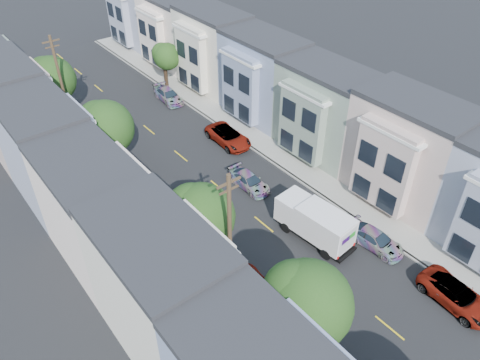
# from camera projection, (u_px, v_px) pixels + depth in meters

# --- Properties ---
(ground) EXTENTS (160.00, 160.00, 0.00)m
(ground) POSITION_uv_depth(u_px,v_px,m) (319.00, 270.00, 32.78)
(ground) COLOR black
(ground) RESTS_ON ground
(road_slab) EXTENTS (12.00, 70.00, 0.02)m
(road_slab) POSITION_uv_depth(u_px,v_px,m) (199.00, 171.00, 42.11)
(road_slab) COLOR black
(road_slab) RESTS_ON ground
(curb_left) EXTENTS (0.30, 70.00, 0.15)m
(curb_left) POSITION_uv_depth(u_px,v_px,m) (139.00, 197.00, 39.09)
(curb_left) COLOR gray
(curb_left) RESTS_ON ground
(curb_right) EXTENTS (0.30, 70.00, 0.15)m
(curb_right) POSITION_uv_depth(u_px,v_px,m) (251.00, 147.00, 45.04)
(curb_right) COLOR gray
(curb_right) RESTS_ON ground
(sidewalk_left) EXTENTS (2.60, 70.00, 0.15)m
(sidewalk_left) POSITION_uv_depth(u_px,v_px,m) (125.00, 203.00, 38.45)
(sidewalk_left) COLOR gray
(sidewalk_left) RESTS_ON ground
(sidewalk_right) EXTENTS (2.60, 70.00, 0.15)m
(sidewalk_right) POSITION_uv_depth(u_px,v_px,m) (261.00, 143.00, 45.68)
(sidewalk_right) COLOR gray
(sidewalk_right) RESTS_ON ground
(centerline) EXTENTS (0.12, 70.00, 0.01)m
(centerline) POSITION_uv_depth(u_px,v_px,m) (199.00, 171.00, 42.11)
(centerline) COLOR gold
(centerline) RESTS_ON ground
(townhouse_row_left) EXTENTS (5.00, 70.00, 8.50)m
(townhouse_row_left) POSITION_uv_depth(u_px,v_px,m) (81.00, 223.00, 36.63)
(townhouse_row_left) COLOR gray
(townhouse_row_left) RESTS_ON ground
(townhouse_row_right) EXTENTS (5.00, 70.00, 8.50)m
(townhouse_row_right) POSITION_uv_depth(u_px,v_px,m) (289.00, 131.00, 47.60)
(townhouse_row_right) COLOR gray
(townhouse_row_right) RESTS_ON ground
(tree_b) EXTENTS (4.70, 4.70, 7.99)m
(tree_b) POSITION_uv_depth(u_px,v_px,m) (306.00, 306.00, 23.56)
(tree_b) COLOR black
(tree_b) RESTS_ON ground
(tree_c) EXTENTS (4.46, 4.46, 7.10)m
(tree_c) POSITION_uv_depth(u_px,v_px,m) (200.00, 217.00, 29.95)
(tree_c) COLOR black
(tree_c) RESTS_ON ground
(tree_d) EXTENTS (4.67, 4.67, 7.26)m
(tree_d) POSITION_uv_depth(u_px,v_px,m) (105.00, 129.00, 38.52)
(tree_d) COLOR black
(tree_d) RESTS_ON ground
(tree_e) EXTENTS (4.70, 4.70, 7.02)m
(tree_e) POSITION_uv_depth(u_px,v_px,m) (51.00, 80.00, 46.31)
(tree_e) COLOR black
(tree_e) RESTS_ON ground
(tree_far_r) EXTENTS (3.10, 3.10, 5.19)m
(tree_far_r) POSITION_uv_depth(u_px,v_px,m) (166.00, 57.00, 53.50)
(tree_far_r) COLOR black
(tree_far_r) RESTS_ON ground
(utility_pole_near) EXTENTS (1.60, 0.26, 10.00)m
(utility_pole_near) POSITION_uv_depth(u_px,v_px,m) (230.00, 242.00, 27.79)
(utility_pole_near) COLOR #42301E
(utility_pole_near) RESTS_ON ground
(utility_pole_far) EXTENTS (1.60, 0.26, 10.00)m
(utility_pole_far) POSITION_uv_depth(u_px,v_px,m) (62.00, 87.00, 43.97)
(utility_pole_far) COLOR #42301E
(utility_pole_far) RESTS_ON ground
(fedex_truck) EXTENTS (2.32, 6.02, 2.89)m
(fedex_truck) POSITION_uv_depth(u_px,v_px,m) (315.00, 222.00, 34.40)
(fedex_truck) COLOR white
(fedex_truck) RESTS_ON ground
(lead_sedan) EXTENTS (1.77, 4.12, 1.23)m
(lead_sedan) POSITION_uv_depth(u_px,v_px,m) (249.00, 181.00, 39.90)
(lead_sedan) COLOR black
(lead_sedan) RESTS_ON ground
(parked_left_c) EXTENTS (2.34, 4.84, 1.33)m
(parked_left_c) POSITION_uv_depth(u_px,v_px,m) (259.00, 292.00, 30.44)
(parked_left_c) COLOR #A4ACB4
(parked_left_c) RESTS_ON ground
(parked_left_d) EXTENTS (1.74, 3.89, 1.23)m
(parked_left_d) POSITION_uv_depth(u_px,v_px,m) (167.00, 202.00, 37.68)
(parked_left_d) COLOR #481707
(parked_left_d) RESTS_ON ground
(parked_right_a) EXTENTS (2.64, 5.19, 1.41)m
(parked_right_a) POSITION_uv_depth(u_px,v_px,m) (457.00, 295.00, 30.16)
(parked_right_a) COLOR #2D3234
(parked_right_a) RESTS_ON ground
(parked_right_b) EXTENTS (2.13, 4.40, 1.28)m
(parked_right_b) POSITION_uv_depth(u_px,v_px,m) (375.00, 240.00, 34.27)
(parked_right_b) COLOR silver
(parked_right_b) RESTS_ON ground
(parked_right_c) EXTENTS (2.57, 5.34, 1.47)m
(parked_right_c) POSITION_uv_depth(u_px,v_px,m) (228.00, 137.00, 45.34)
(parked_right_c) COLOR black
(parked_right_c) RESTS_ON ground
(parked_right_d) EXTENTS (2.16, 4.57, 1.34)m
(parked_right_d) POSITION_uv_depth(u_px,v_px,m) (168.00, 95.00, 52.28)
(parked_right_d) COLOR #0D1834
(parked_right_d) RESTS_ON ground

